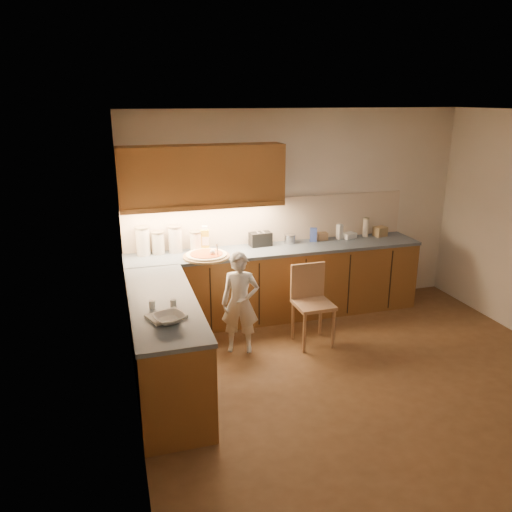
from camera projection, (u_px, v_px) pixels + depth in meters
name	position (u px, v px, depth m)	size (l,w,h in m)	color
room	(376.00, 216.00, 4.59)	(4.54, 4.50, 2.62)	#56361D
l_counter	(245.00, 299.00, 5.85)	(3.77, 2.62, 0.92)	brown
backsplash	(270.00, 220.00, 6.44)	(3.75, 0.02, 0.58)	beige
upper_cabinets	(202.00, 175.00, 5.86)	(1.95, 0.36, 0.73)	brown
pizza_on_board	(207.00, 255.00, 5.88)	(0.55, 0.55, 0.22)	#A18150
child	(240.00, 303.00, 5.46)	(0.42, 0.27, 1.14)	silver
wooden_chair	(311.00, 298.00, 5.69)	(0.42, 0.42, 0.92)	tan
mixing_bowl	(169.00, 319.00, 4.18)	(0.26, 0.26, 0.06)	white
canister_a	(143.00, 241.00, 5.93)	(0.17, 0.17, 0.35)	silver
canister_b	(158.00, 243.00, 5.99)	(0.16, 0.16, 0.28)	beige
canister_c	(175.00, 239.00, 6.05)	(0.18, 0.18, 0.33)	silver
canister_d	(196.00, 241.00, 6.09)	(0.16, 0.16, 0.25)	white
oil_jug	(205.00, 240.00, 6.10)	(0.12, 0.10, 0.31)	gold
toaster	(260.00, 239.00, 6.33)	(0.28, 0.17, 0.18)	black
steel_pot	(290.00, 239.00, 6.45)	(0.15, 0.15, 0.12)	#AFAEB3
blue_box	(313.00, 235.00, 6.51)	(0.09, 0.06, 0.18)	#354A9F
card_box_a	(322.00, 236.00, 6.60)	(0.14, 0.10, 0.10)	tan
white_bottle	(340.00, 232.00, 6.63)	(0.07, 0.07, 0.20)	silver
flat_pack	(349.00, 235.00, 6.69)	(0.18, 0.12, 0.07)	white
tall_jar	(366.00, 227.00, 6.73)	(0.08, 0.08, 0.26)	silver
card_box_b	(380.00, 231.00, 6.78)	(0.17, 0.13, 0.13)	#A08356
dough_cloth	(166.00, 316.00, 4.27)	(0.30, 0.23, 0.02)	silver
spice_jar_a	(152.00, 305.00, 4.45)	(0.05, 0.05, 0.07)	white
spice_jar_b	(173.00, 303.00, 4.47)	(0.06, 0.06, 0.07)	silver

